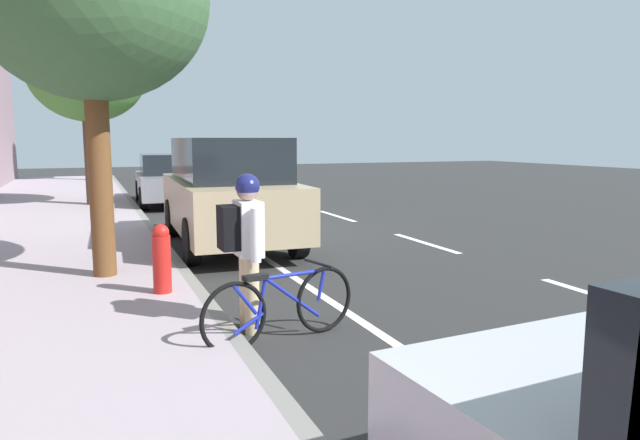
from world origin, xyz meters
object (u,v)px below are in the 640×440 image
Objects in this scene: street_tree_near_cyclist at (86,98)px; cyclist_with_backpack at (245,237)px; bicycle_at_curb at (281,306)px; parked_sedan_grey_nearest at (169,180)px; parked_suv_tan_second at (228,191)px; fire_hydrant at (162,258)px; street_tree_mid_block at (87,72)px.

cyclist_with_backpack is at bearing 93.24° from street_tree_near_cyclist.
parked_sedan_grey_nearest is at bearing -92.80° from bicycle_at_curb.
parked_suv_tan_second is (-0.10, 7.45, 0.27)m from parked_sedan_grey_nearest.
cyclist_with_backpack is 1.63m from fire_hydrant.
street_tree_mid_block is (2.13, 0.28, 3.05)m from parked_sedan_grey_nearest.
cyclist_with_backpack is at bearing 115.12° from fire_hydrant.
street_tree_near_cyclist is 0.95× the size of street_tree_mid_block.
bicycle_at_curb is at bearing 96.94° from street_tree_mid_block.
parked_sedan_grey_nearest is 12.28m from cyclist_with_backpack.
street_tree_near_cyclist reaches higher than cyclist_with_backpack.
street_tree_mid_block reaches higher than cyclist_with_backpack.
cyclist_with_backpack is at bearing 78.88° from parked_suv_tan_second.
parked_suv_tan_second is 18.28m from street_tree_near_cyclist.
street_tree_mid_block is (0.00, 10.76, 0.01)m from street_tree_near_cyclist.
cyclist_with_backpack is 0.34× the size of street_tree_near_cyclist.
bicycle_at_curb is 0.80m from cyclist_with_backpack.
parked_suv_tan_second is 5.34m from bicycle_at_curb.
bicycle_at_curb is at bearing 82.23° from parked_suv_tan_second.
street_tree_mid_block reaches higher than parked_suv_tan_second.
bicycle_at_curb is 0.33× the size of street_tree_mid_block.
bicycle_at_curb is at bearing 116.70° from cyclist_with_backpack.
cyclist_with_backpack is 12.37m from street_tree_mid_block.
bicycle_at_curb is at bearing 93.73° from street_tree_near_cyclist.
cyclist_with_backpack is at bearing 86.04° from parked_sedan_grey_nearest.
street_tree_mid_block is at bearing -83.06° from bicycle_at_curb.
parked_suv_tan_second is 0.99× the size of street_tree_near_cyclist.
fire_hydrant is at bearing -64.50° from bicycle_at_curb.
street_tree_mid_block is (1.51, -12.42, 3.44)m from bicycle_at_curb.
street_tree_near_cyclist is (2.23, -17.93, 2.77)m from parked_suv_tan_second.
fire_hydrant is at bearing 82.04° from parked_sedan_grey_nearest.
street_tree_mid_block reaches higher than bicycle_at_curb.
street_tree_near_cyclist is at bearing -86.76° from cyclist_with_backpack.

